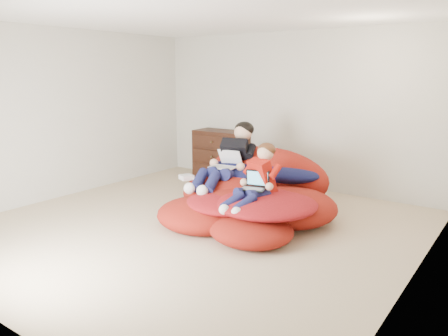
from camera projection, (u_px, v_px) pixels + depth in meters
room_shell at (195, 209)px, 5.32m from camera, size 5.10×5.10×2.77m
dresser at (221, 154)px, 7.77m from camera, size 0.95×0.54×0.85m
beanbag_pile at (252, 194)px, 5.78m from camera, size 2.25×2.26×0.89m
cream_pillow at (253, 157)px, 6.52m from camera, size 0.42×0.27×0.27m
older_boy at (230, 156)px, 6.04m from camera, size 0.50×1.32×0.84m
younger_boy at (257, 177)px, 5.18m from camera, size 0.39×0.94×0.72m
laptop_white at (226, 163)px, 5.98m from camera, size 0.36×0.39×0.23m
laptop_black at (255, 184)px, 5.17m from camera, size 0.33×0.29×0.22m
power_adapter at (186, 177)px, 6.10m from camera, size 0.22×0.22×0.06m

